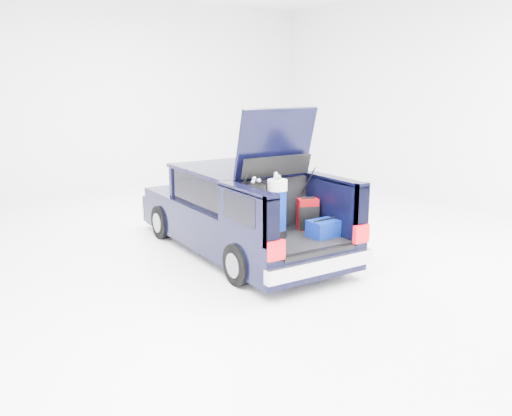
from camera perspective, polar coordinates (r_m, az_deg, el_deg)
ground at (r=9.33m, az=-1.64°, el=-4.57°), size 14.00×14.00×0.00m
car at (r=9.23m, az=-2.00°, el=-0.42°), size 1.87×4.65×2.47m
red_suitcase at (r=8.40m, az=5.48°, el=-0.66°), size 0.36×0.31×0.51m
black_golf_bag at (r=7.84m, az=-0.01°, el=-0.36°), size 0.29×0.33×0.90m
blue_golf_bag at (r=7.92m, az=2.24°, el=0.02°), size 0.31×0.31×0.97m
blue_duffel at (r=8.11m, az=7.31°, el=-2.09°), size 0.53×0.36×0.27m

